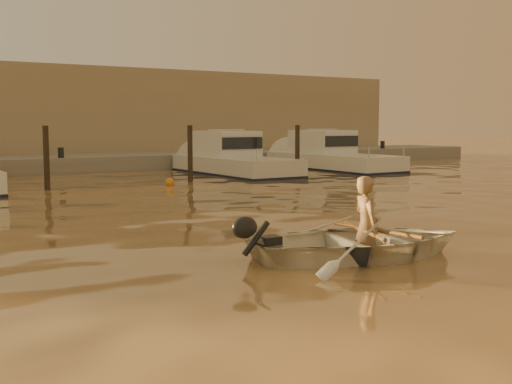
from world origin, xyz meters
TOP-DOWN VIEW (x-y plane):
  - ground_plane at (0.00, 0.00)m, footprint 160.00×160.00m
  - dinghy at (1.18, 0.84)m, footprint 4.02×3.33m
  - person at (1.28, 0.81)m, footprint 0.51×0.65m
  - outboard_motor at (-0.26, 1.24)m, footprint 0.97×0.63m
  - oar_port at (1.43, 0.77)m, footprint 0.19×2.10m
  - oar_starboard at (1.23, 0.82)m, footprint 0.96×1.92m
  - moored_boat_4 at (7.94, 16.00)m, footprint 2.44×7.46m
  - moored_boat_5 at (13.06, 16.00)m, footprint 2.41×8.04m
  - piling_2 at (-0.20, 13.80)m, footprint 0.18×0.18m
  - piling_3 at (4.80, 13.80)m, footprint 0.18×0.18m
  - piling_4 at (9.50, 13.80)m, footprint 0.18×0.18m
  - fender_d at (3.63, 13.00)m, footprint 0.30×0.30m
  - fender_e at (8.51, 13.12)m, footprint 0.30×0.30m
  - quay at (0.00, 21.50)m, footprint 52.00×4.00m

SIDE VIEW (x-z plane):
  - ground_plane at x=0.00m, z-range 0.00..0.00m
  - fender_d at x=3.63m, z-range -0.05..0.25m
  - fender_e at x=8.51m, z-range -0.05..0.25m
  - quay at x=0.00m, z-range -0.35..0.65m
  - dinghy at x=1.18m, z-range -0.12..0.60m
  - outboard_motor at x=-0.26m, z-range -0.07..0.63m
  - oar_port at x=1.43m, z-range 0.35..0.49m
  - oar_starboard at x=1.23m, z-range 0.35..0.49m
  - person at x=1.28m, z-range -0.30..1.27m
  - moored_boat_4 at x=7.94m, z-range -0.25..1.50m
  - moored_boat_5 at x=13.06m, z-range -0.25..1.50m
  - piling_2 at x=-0.20m, z-range -0.20..2.00m
  - piling_3 at x=4.80m, z-range -0.20..2.00m
  - piling_4 at x=9.50m, z-range -0.20..2.00m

